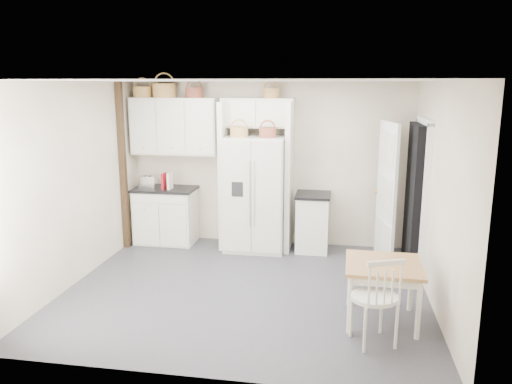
# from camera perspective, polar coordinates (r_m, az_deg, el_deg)

# --- Properties ---
(floor) EXTENTS (4.50, 4.50, 0.00)m
(floor) POSITION_cam_1_polar(r_m,az_deg,el_deg) (6.49, -1.13, -11.02)
(floor) COLOR #434249
(floor) RESTS_ON ground
(ceiling) EXTENTS (4.50, 4.50, 0.00)m
(ceiling) POSITION_cam_1_polar(r_m,az_deg,el_deg) (5.96, -1.24, 12.61)
(ceiling) COLOR white
(ceiling) RESTS_ON wall_back
(wall_back) EXTENTS (4.50, 0.00, 4.50)m
(wall_back) POSITION_cam_1_polar(r_m,az_deg,el_deg) (8.03, 1.47, 3.20)
(wall_back) COLOR #AFA08D
(wall_back) RESTS_ON floor
(wall_left) EXTENTS (0.00, 4.00, 4.00)m
(wall_left) POSITION_cam_1_polar(r_m,az_deg,el_deg) (6.87, -19.96, 0.92)
(wall_left) COLOR #AFA08D
(wall_left) RESTS_ON floor
(wall_right) EXTENTS (0.00, 4.00, 4.00)m
(wall_right) POSITION_cam_1_polar(r_m,az_deg,el_deg) (6.10, 20.08, -0.46)
(wall_right) COLOR #AFA08D
(wall_right) RESTS_ON floor
(refrigerator) EXTENTS (0.92, 0.74, 1.78)m
(refrigerator) POSITION_cam_1_polar(r_m,az_deg,el_deg) (7.77, -0.03, -0.17)
(refrigerator) COLOR silver
(refrigerator) RESTS_ON floor
(base_cab_left) EXTENTS (0.95, 0.60, 0.88)m
(base_cab_left) POSITION_cam_1_polar(r_m,az_deg,el_deg) (8.32, -10.24, -2.74)
(base_cab_left) COLOR silver
(base_cab_left) RESTS_ON floor
(base_cab_right) EXTENTS (0.49, 0.59, 0.86)m
(base_cab_right) POSITION_cam_1_polar(r_m,az_deg,el_deg) (7.86, 6.47, -3.56)
(base_cab_right) COLOR silver
(base_cab_right) RESTS_ON floor
(dining_table) EXTENTS (0.82, 0.82, 0.67)m
(dining_table) POSITION_cam_1_polar(r_m,az_deg,el_deg) (5.72, 14.21, -11.06)
(dining_table) COLOR brown
(dining_table) RESTS_ON floor
(windsor_chair) EXTENTS (0.61, 0.58, 0.98)m
(windsor_chair) POSITION_cam_1_polar(r_m,az_deg,el_deg) (5.19, 13.40, -11.63)
(windsor_chair) COLOR silver
(windsor_chair) RESTS_ON floor
(counter_left) EXTENTS (0.99, 0.64, 0.04)m
(counter_left) POSITION_cam_1_polar(r_m,az_deg,el_deg) (8.22, -10.36, 0.35)
(counter_left) COLOR black
(counter_left) RESTS_ON base_cab_left
(counter_right) EXTENTS (0.53, 0.63, 0.04)m
(counter_right) POSITION_cam_1_polar(r_m,az_deg,el_deg) (7.75, 6.55, -0.35)
(counter_right) COLOR black
(counter_right) RESTS_ON base_cab_right
(toaster) EXTENTS (0.27, 0.16, 0.18)m
(toaster) POSITION_cam_1_polar(r_m,az_deg,el_deg) (8.30, -12.25, 1.17)
(toaster) COLOR silver
(toaster) RESTS_ON counter_left
(cookbook_red) EXTENTS (0.04, 0.17, 0.25)m
(cookbook_red) POSITION_cam_1_polar(r_m,az_deg,el_deg) (8.11, -10.46, 1.24)
(cookbook_red) COLOR maroon
(cookbook_red) RESTS_ON counter_left
(cookbook_cream) EXTENTS (0.05, 0.17, 0.25)m
(cookbook_cream) POSITION_cam_1_polar(r_m,az_deg,el_deg) (8.07, -9.80, 1.23)
(cookbook_cream) COLOR white
(cookbook_cream) RESTS_ON counter_left
(basket_upper_a) EXTENTS (0.30, 0.30, 0.17)m
(basket_upper_a) POSITION_cam_1_polar(r_m,az_deg,el_deg) (8.30, -12.83, 11.08)
(basket_upper_a) COLOR #A06642
(basket_upper_a) RESTS_ON upper_cabinet
(basket_upper_b) EXTENTS (0.37, 0.37, 0.22)m
(basket_upper_b) POSITION_cam_1_polar(r_m,az_deg,el_deg) (8.17, -10.43, 11.33)
(basket_upper_b) COLOR #A06642
(basket_upper_b) RESTS_ON upper_cabinet
(basket_upper_c) EXTENTS (0.28, 0.28, 0.16)m
(basket_upper_c) POSITION_cam_1_polar(r_m,az_deg,el_deg) (8.01, -7.05, 11.21)
(basket_upper_c) COLOR brown
(basket_upper_c) RESTS_ON upper_cabinet
(basket_bridge_b) EXTENTS (0.26, 0.26, 0.15)m
(basket_bridge_b) POSITION_cam_1_polar(r_m,az_deg,el_deg) (7.76, 1.79, 11.23)
(basket_bridge_b) COLOR #A06642
(basket_bridge_b) RESTS_ON bridge_cabinet
(basket_fridge_a) EXTENTS (0.27, 0.27, 0.14)m
(basket_fridge_a) POSITION_cam_1_polar(r_m,az_deg,el_deg) (7.57, -1.95, 6.87)
(basket_fridge_a) COLOR #A06642
(basket_fridge_a) RESTS_ON refrigerator
(basket_fridge_b) EXTENTS (0.26, 0.26, 0.14)m
(basket_fridge_b) POSITION_cam_1_polar(r_m,az_deg,el_deg) (7.49, 1.34, 6.80)
(basket_fridge_b) COLOR brown
(basket_fridge_b) RESTS_ON refrigerator
(upper_cabinet) EXTENTS (1.40, 0.34, 0.90)m
(upper_cabinet) POSITION_cam_1_polar(r_m,az_deg,el_deg) (8.14, -9.27, 7.42)
(upper_cabinet) COLOR silver
(upper_cabinet) RESTS_ON wall_back
(bridge_cabinet) EXTENTS (1.12, 0.34, 0.45)m
(bridge_cabinet) POSITION_cam_1_polar(r_m,az_deg,el_deg) (7.80, 0.22, 9.03)
(bridge_cabinet) COLOR silver
(bridge_cabinet) RESTS_ON wall_back
(fridge_panel_left) EXTENTS (0.08, 0.60, 2.30)m
(fridge_panel_left) POSITION_cam_1_polar(r_m,az_deg,el_deg) (7.89, -3.60, 1.91)
(fridge_panel_left) COLOR silver
(fridge_panel_left) RESTS_ON floor
(fridge_panel_right) EXTENTS (0.08, 0.60, 2.30)m
(fridge_panel_right) POSITION_cam_1_polar(r_m,az_deg,el_deg) (7.72, 3.80, 1.68)
(fridge_panel_right) COLOR silver
(fridge_panel_right) RESTS_ON floor
(trim_post) EXTENTS (0.09, 0.09, 2.60)m
(trim_post) POSITION_cam_1_polar(r_m,az_deg,el_deg) (8.03, -14.97, 2.79)
(trim_post) COLOR black
(trim_post) RESTS_ON floor
(doorway_void) EXTENTS (0.18, 0.85, 2.05)m
(doorway_void) POSITION_cam_1_polar(r_m,az_deg,el_deg) (7.10, 17.79, -0.85)
(doorway_void) COLOR black
(doorway_void) RESTS_ON floor
(door_slab) EXTENTS (0.21, 0.79, 2.05)m
(door_slab) POSITION_cam_1_polar(r_m,az_deg,el_deg) (7.38, 14.68, -0.17)
(door_slab) COLOR white
(door_slab) RESTS_ON floor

